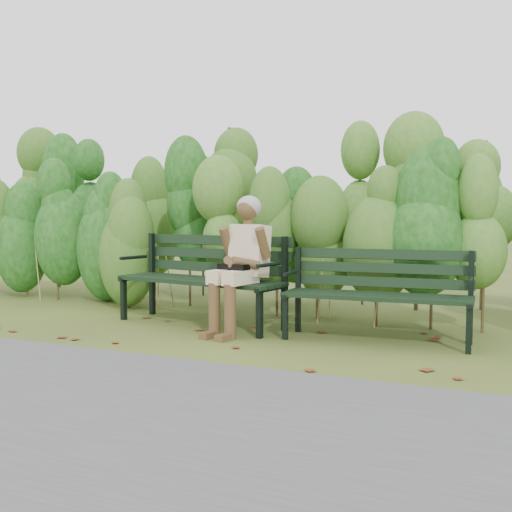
% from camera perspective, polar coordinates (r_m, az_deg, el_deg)
% --- Properties ---
extents(ground, '(80.00, 80.00, 0.00)m').
position_cam_1_polar(ground, '(5.60, -1.50, -7.90)').
color(ground, '#39471E').
extents(footpath, '(60.00, 2.50, 0.01)m').
position_cam_1_polar(footpath, '(3.81, -16.59, -13.65)').
color(footpath, '#474749').
rests_on(footpath, ground).
extents(hedge_band, '(11.04, 1.67, 2.42)m').
position_cam_1_polar(hedge_band, '(7.20, 5.01, 4.77)').
color(hedge_band, '#47381E').
rests_on(hedge_band, ground).
extents(leaf_litter, '(5.17, 2.27, 0.01)m').
position_cam_1_polar(leaf_litter, '(5.59, -2.99, -7.89)').
color(leaf_litter, brown).
rests_on(leaf_litter, ground).
extents(bench_left, '(1.95, 0.91, 0.94)m').
position_cam_1_polar(bench_left, '(6.33, -4.80, -1.49)').
color(bench_left, black).
rests_on(bench_left, ground).
extents(bench_right, '(1.70, 0.64, 0.83)m').
position_cam_1_polar(bench_right, '(5.59, 11.55, -2.90)').
color(bench_right, black).
rests_on(bench_right, ground).
extents(seated_woman, '(0.55, 0.80, 1.34)m').
position_cam_1_polar(seated_woman, '(5.80, -1.41, 0.08)').
color(seated_woman, beige).
rests_on(seated_woman, ground).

